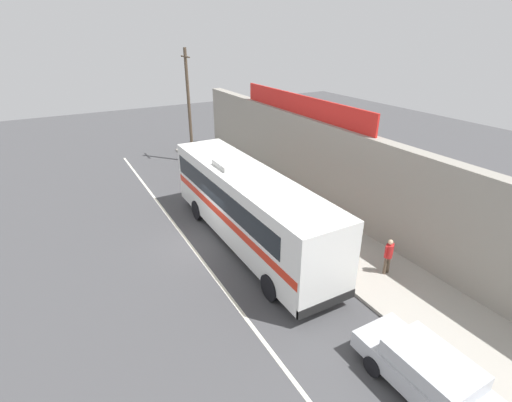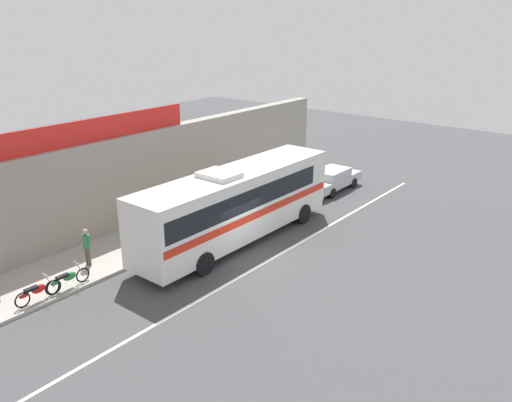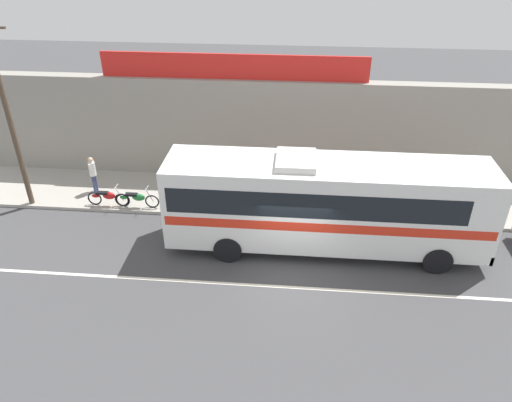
{
  "view_description": "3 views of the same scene",
  "coord_description": "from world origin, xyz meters",
  "px_view_note": "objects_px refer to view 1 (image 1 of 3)",
  "views": [
    {
      "loc": [
        14.71,
        -5.5,
        9.31
      ],
      "look_at": [
        1.07,
        2.14,
        2.08
      ],
      "focal_mm": 26.2,
      "sensor_mm": 36.0,
      "label": 1
    },
    {
      "loc": [
        -16.48,
        -13.66,
        10.46
      ],
      "look_at": [
        2.16,
        1.35,
        1.86
      ],
      "focal_mm": 36.61,
      "sensor_mm": 36.0,
      "label": 2
    },
    {
      "loc": [
        -0.09,
        -13.78,
        11.12
      ],
      "look_at": [
        -1.44,
        1.25,
        2.18
      ],
      "focal_mm": 34.14,
      "sensor_mm": 36.0,
      "label": 3
    }
  ],
  "objects_px": {
    "utility_pole": "(189,105)",
    "motorcycle_black": "(219,173)",
    "intercity_bus": "(247,203)",
    "parked_car": "(432,376)",
    "pedestrian_by_curb": "(389,254)",
    "motorcycle_red": "(211,168)",
    "pedestrian_far_right": "(246,170)",
    "pedestrian_far_left": "(220,153)"
  },
  "relations": [
    {
      "from": "parked_car",
      "to": "motorcycle_black",
      "type": "relative_size",
      "value": 2.36
    },
    {
      "from": "utility_pole",
      "to": "pedestrian_far_right",
      "type": "distance_m",
      "value": 7.29
    },
    {
      "from": "pedestrian_far_right",
      "to": "intercity_bus",
      "type": "bearing_deg",
      "value": -27.37
    },
    {
      "from": "pedestrian_far_left",
      "to": "pedestrian_far_right",
      "type": "height_order",
      "value": "pedestrian_far_left"
    },
    {
      "from": "parked_car",
      "to": "pedestrian_by_curb",
      "type": "xyz_separation_m",
      "value": [
        -4.57,
        3.21,
        0.31
      ]
    },
    {
      "from": "intercity_bus",
      "to": "motorcycle_black",
      "type": "height_order",
      "value": "intercity_bus"
    },
    {
      "from": "pedestrian_far_left",
      "to": "pedestrian_by_curb",
      "type": "relative_size",
      "value": 1.09
    },
    {
      "from": "utility_pole",
      "to": "motorcycle_red",
      "type": "bearing_deg",
      "value": 1.49
    },
    {
      "from": "intercity_bus",
      "to": "utility_pole",
      "type": "relative_size",
      "value": 1.46
    },
    {
      "from": "pedestrian_far_left",
      "to": "pedestrian_by_curb",
      "type": "distance_m",
      "value": 15.33
    },
    {
      "from": "motorcycle_red",
      "to": "parked_car",
      "type": "bearing_deg",
      "value": -4.71
    },
    {
      "from": "motorcycle_red",
      "to": "pedestrian_by_curb",
      "type": "height_order",
      "value": "pedestrian_by_curb"
    },
    {
      "from": "intercity_bus",
      "to": "utility_pole",
      "type": "distance_m",
      "value": 12.94
    },
    {
      "from": "pedestrian_far_left",
      "to": "pedestrian_by_curb",
      "type": "bearing_deg",
      "value": 1.87
    },
    {
      "from": "motorcycle_black",
      "to": "pedestrian_by_curb",
      "type": "distance_m",
      "value": 13.14
    },
    {
      "from": "motorcycle_black",
      "to": "pedestrian_by_curb",
      "type": "relative_size",
      "value": 1.21
    },
    {
      "from": "utility_pole",
      "to": "pedestrian_by_curb",
      "type": "bearing_deg",
      "value": 5.6
    },
    {
      "from": "utility_pole",
      "to": "motorcycle_black",
      "type": "height_order",
      "value": "utility_pole"
    },
    {
      "from": "intercity_bus",
      "to": "motorcycle_black",
      "type": "relative_size",
      "value": 6.16
    },
    {
      "from": "utility_pole",
      "to": "pedestrian_by_curb",
      "type": "xyz_separation_m",
      "value": [
        17.77,
        1.74,
        -3.24
      ]
    },
    {
      "from": "parked_car",
      "to": "utility_pole",
      "type": "distance_m",
      "value": 22.67
    },
    {
      "from": "motorcycle_black",
      "to": "pedestrian_far_right",
      "type": "relative_size",
      "value": 1.13
    },
    {
      "from": "parked_car",
      "to": "pedestrian_far_right",
      "type": "relative_size",
      "value": 2.65
    },
    {
      "from": "intercity_bus",
      "to": "pedestrian_far_right",
      "type": "relative_size",
      "value": 6.93
    },
    {
      "from": "utility_pole",
      "to": "pedestrian_far_right",
      "type": "height_order",
      "value": "utility_pole"
    },
    {
      "from": "intercity_bus",
      "to": "parked_car",
      "type": "height_order",
      "value": "intercity_bus"
    },
    {
      "from": "parked_car",
      "to": "pedestrian_far_right",
      "type": "bearing_deg",
      "value": 170.45
    },
    {
      "from": "motorcycle_red",
      "to": "pedestrian_far_right",
      "type": "relative_size",
      "value": 1.08
    },
    {
      "from": "intercity_bus",
      "to": "pedestrian_far_left",
      "type": "distance_m",
      "value": 10.69
    },
    {
      "from": "parked_car",
      "to": "pedestrian_far_left",
      "type": "xyz_separation_m",
      "value": [
        -19.9,
        2.71,
        0.41
      ]
    },
    {
      "from": "pedestrian_by_curb",
      "to": "pedestrian_far_right",
      "type": "height_order",
      "value": "pedestrian_far_right"
    },
    {
      "from": "motorcycle_red",
      "to": "intercity_bus",
      "type": "bearing_deg",
      "value": -12.7
    },
    {
      "from": "motorcycle_red",
      "to": "pedestrian_by_curb",
      "type": "relative_size",
      "value": 1.16
    },
    {
      "from": "pedestrian_far_left",
      "to": "pedestrian_far_right",
      "type": "distance_m",
      "value": 4.01
    },
    {
      "from": "motorcycle_black",
      "to": "parked_car",
      "type": "bearing_deg",
      "value": -5.0
    },
    {
      "from": "motorcycle_black",
      "to": "pedestrian_far_left",
      "type": "relative_size",
      "value": 1.11
    },
    {
      "from": "intercity_bus",
      "to": "motorcycle_red",
      "type": "distance_m",
      "value": 9.5
    },
    {
      "from": "parked_car",
      "to": "motorcycle_black",
      "type": "distance_m",
      "value": 17.67
    },
    {
      "from": "utility_pole",
      "to": "pedestrian_far_right",
      "type": "xyz_separation_m",
      "value": [
        6.45,
        1.2,
        -3.16
      ]
    },
    {
      "from": "parked_car",
      "to": "utility_pole",
      "type": "bearing_deg",
      "value": 176.24
    },
    {
      "from": "pedestrian_far_right",
      "to": "parked_car",
      "type": "bearing_deg",
      "value": -9.55
    },
    {
      "from": "pedestrian_far_left",
      "to": "intercity_bus",
      "type": "bearing_deg",
      "value": -17.59
    }
  ]
}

